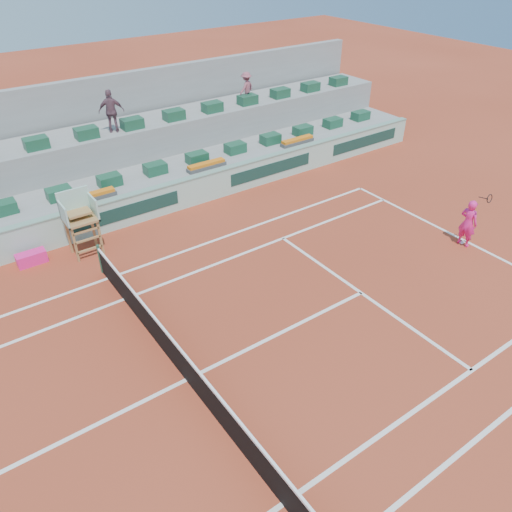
# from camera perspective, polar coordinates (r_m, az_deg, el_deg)

# --- Properties ---
(ground) EXTENTS (90.00, 90.00, 0.00)m
(ground) POSITION_cam_1_polar(r_m,az_deg,el_deg) (13.57, -7.95, -13.85)
(ground) COLOR maroon
(ground) RESTS_ON ground
(seating_tier_lower) EXTENTS (36.00, 4.00, 1.20)m
(seating_tier_lower) POSITION_cam_1_polar(r_m,az_deg,el_deg) (21.62, -21.82, 5.58)
(seating_tier_lower) COLOR gray
(seating_tier_lower) RESTS_ON ground
(seating_tier_upper) EXTENTS (36.00, 2.40, 2.60)m
(seating_tier_upper) POSITION_cam_1_polar(r_m,az_deg,el_deg) (22.78, -23.34, 8.61)
(seating_tier_upper) COLOR gray
(seating_tier_upper) RESTS_ON ground
(stadium_back_wall) EXTENTS (36.00, 0.40, 4.40)m
(stadium_back_wall) POSITION_cam_1_polar(r_m,az_deg,el_deg) (23.94, -24.85, 11.78)
(stadium_back_wall) COLOR gray
(stadium_back_wall) RESTS_ON ground
(player_bag) EXTENTS (0.99, 0.44, 0.44)m
(player_bag) POSITION_cam_1_polar(r_m,az_deg,el_deg) (19.09, -24.27, -0.22)
(player_bag) COLOR #FF2187
(player_bag) RESTS_ON ground
(spectator_mid) EXTENTS (1.12, 0.80, 1.77)m
(spectator_mid) POSITION_cam_1_polar(r_m,az_deg,el_deg) (22.29, -16.18, 15.61)
(spectator_mid) COLOR #6C4854
(spectator_mid) RESTS_ON seating_tier_upper
(spectator_right) EXTENTS (1.07, 0.85, 1.45)m
(spectator_right) POSITION_cam_1_polar(r_m,az_deg,el_deg) (25.54, -1.12, 18.70)
(spectator_right) COLOR #974B58
(spectator_right) RESTS_ON seating_tier_upper
(court_lines) EXTENTS (23.89, 11.09, 0.01)m
(court_lines) POSITION_cam_1_polar(r_m,az_deg,el_deg) (13.57, -7.95, -13.83)
(court_lines) COLOR white
(court_lines) RESTS_ON ground
(tennis_net) EXTENTS (0.10, 11.97, 1.10)m
(tennis_net) POSITION_cam_1_polar(r_m,az_deg,el_deg) (13.19, -8.13, -12.30)
(tennis_net) COLOR black
(tennis_net) RESTS_ON ground
(advertising_hoarding) EXTENTS (36.00, 0.34, 1.26)m
(advertising_hoarding) POSITION_cam_1_polar(r_m,az_deg,el_deg) (19.69, -19.96, 3.32)
(advertising_hoarding) COLOR #A5D0BE
(advertising_hoarding) RESTS_ON ground
(umpire_chair) EXTENTS (1.10, 0.90, 2.40)m
(umpire_chair) POSITION_cam_1_polar(r_m,az_deg,el_deg) (18.40, -19.59, 4.47)
(umpire_chair) COLOR olive
(umpire_chair) RESTS_ON ground
(seat_row_lower) EXTENTS (32.90, 0.60, 0.44)m
(seat_row_lower) POSITION_cam_1_polar(r_m,az_deg,el_deg) (20.48, -21.58, 6.67)
(seat_row_lower) COLOR #194D33
(seat_row_lower) RESTS_ON seating_tier_lower
(seat_row_upper) EXTENTS (32.90, 0.60, 0.44)m
(seat_row_upper) POSITION_cam_1_polar(r_m,az_deg,el_deg) (21.69, -23.82, 11.71)
(seat_row_upper) COLOR #194D33
(seat_row_upper) RESTS_ON seating_tier_upper
(flower_planters) EXTENTS (26.80, 0.36, 0.28)m
(flower_planters) POSITION_cam_1_polar(r_m,az_deg,el_deg) (19.58, -24.98, 4.28)
(flower_planters) COLOR #494949
(flower_planters) RESTS_ON seating_tier_lower
(tennis_player) EXTENTS (0.48, 0.91, 2.28)m
(tennis_player) POSITION_cam_1_polar(r_m,az_deg,el_deg) (19.67, 23.08, 3.50)
(tennis_player) COLOR #FF2187
(tennis_player) RESTS_ON ground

